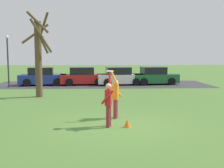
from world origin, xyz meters
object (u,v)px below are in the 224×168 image
(parked_car_red, at_px, (83,77))
(parked_car_white, at_px, (120,77))
(parked_car_blue, at_px, (43,77))
(parked_car_green, at_px, (154,76))
(person_defender, at_px, (116,95))
(person_catcher, at_px, (109,101))
(frisbee_disc, at_px, (110,71))
(lamppost_by_lot, at_px, (8,56))
(field_cone_orange, at_px, (127,123))
(bare_tree_tall, at_px, (39,54))

(parked_car_red, xyz_separation_m, parked_car_white, (3.30, -0.18, 0.00))
(parked_car_blue, relative_size, parked_car_red, 1.00)
(parked_car_red, distance_m, parked_car_green, 6.52)
(person_defender, height_order, parked_car_white, person_defender)
(person_catcher, height_order, parked_car_green, person_catcher)
(person_defender, height_order, parked_car_blue, person_defender)
(frisbee_disc, xyz_separation_m, parked_car_white, (1.38, 14.13, -1.37))
(parked_car_white, relative_size, lamppost_by_lot, 1.00)
(field_cone_orange, bearing_deg, bare_tree_tall, 122.66)
(frisbee_disc, xyz_separation_m, field_cone_orange, (0.64, -0.34, -1.93))
(frisbee_disc, distance_m, parked_car_green, 15.19)
(lamppost_by_lot, bearing_deg, field_cone_orange, -56.34)
(parked_car_blue, height_order, field_cone_orange, parked_car_blue)
(parked_car_white, distance_m, bare_tree_tall, 9.08)
(person_catcher, height_order, parked_car_red, person_catcher)
(frisbee_disc, relative_size, lamppost_by_lot, 0.07)
(parked_car_blue, distance_m, parked_car_green, 10.09)
(person_catcher, bearing_deg, parked_car_blue, 34.43)
(person_defender, distance_m, field_cone_orange, 1.75)
(parked_car_blue, height_order, parked_car_white, same)
(person_catcher, bearing_deg, bare_tree_tall, 42.90)
(parked_car_red, xyz_separation_m, bare_tree_tall, (-2.34, -6.99, 2.02))
(parked_car_blue, relative_size, parked_car_white, 1.00)
(parked_car_red, xyz_separation_m, field_cone_orange, (2.57, -14.65, -0.57))
(person_defender, distance_m, frisbee_disc, 1.64)
(person_defender, height_order, parked_car_green, person_defender)
(parked_car_blue, bearing_deg, parked_car_white, -6.89)
(person_defender, bearing_deg, field_cone_orange, 27.07)
(parked_car_green, bearing_deg, frisbee_disc, -114.31)
(person_defender, bearing_deg, parked_car_red, -156.73)
(parked_car_white, bearing_deg, person_catcher, -102.34)
(frisbee_disc, bearing_deg, parked_car_green, 72.32)
(person_catcher, xyz_separation_m, lamppost_by_lot, (-7.86, 12.73, 1.60))
(parked_car_blue, bearing_deg, parked_car_red, -4.27)
(lamppost_by_lot, xyz_separation_m, field_cone_orange, (8.56, -12.85, -2.43))
(frisbee_disc, distance_m, bare_tree_tall, 8.49)
(person_catcher, bearing_deg, parked_car_red, 21.06)
(parked_car_blue, xyz_separation_m, lamppost_by_lot, (-2.43, -1.65, 1.86))
(person_defender, height_order, frisbee_disc, frisbee_disc)
(frisbee_disc, height_order, bare_tree_tall, bare_tree_tall)
(parked_car_blue, xyz_separation_m, parked_car_green, (10.08, 0.25, 0.00))
(person_defender, xyz_separation_m, parked_car_red, (-2.21, 13.14, -0.25))
(parked_car_blue, xyz_separation_m, field_cone_orange, (6.13, -14.50, -0.57))
(frisbee_disc, bearing_deg, bare_tree_tall, 120.21)
(parked_car_blue, distance_m, field_cone_orange, 15.75)
(lamppost_by_lot, bearing_deg, parked_car_white, 9.86)
(person_catcher, xyz_separation_m, frisbee_disc, (0.05, 0.22, 1.11))
(parked_car_green, bearing_deg, field_cone_orange, -111.63)
(frisbee_disc, xyz_separation_m, bare_tree_tall, (-4.26, 7.32, 0.66))
(parked_car_white, bearing_deg, person_defender, -101.46)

